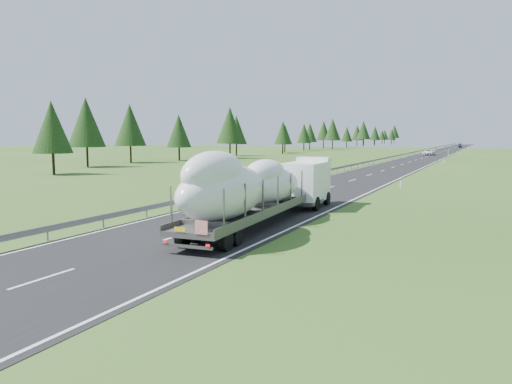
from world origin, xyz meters
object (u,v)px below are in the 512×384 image
at_px(highway_sign, 448,154).
at_px(distant_car_dark, 460,146).
at_px(boat_truck, 259,186).
at_px(distant_van, 429,152).
at_px(distant_car_blue, 460,144).

height_order(highway_sign, distant_car_dark, highway_sign).
bearing_deg(boat_truck, distant_van, 91.57).
bearing_deg(distant_car_dark, highway_sign, -92.67).
relative_size(distant_van, distant_car_dark, 1.57).
height_order(highway_sign, boat_truck, boat_truck).
bearing_deg(distant_car_dark, distant_car_blue, 88.39).
relative_size(distant_car_dark, distant_car_blue, 0.95).
distance_m(distant_car_dark, distant_car_blue, 72.61).
bearing_deg(boat_truck, distant_car_dark, 90.13).
bearing_deg(boat_truck, distant_car_blue, 90.95).
distance_m(highway_sign, distant_car_blue, 205.25).
relative_size(boat_truck, distant_car_blue, 4.99).
distance_m(highway_sign, distant_van, 40.30).
bearing_deg(distant_van, boat_truck, -84.86).
relative_size(boat_truck, distant_car_dark, 5.26).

